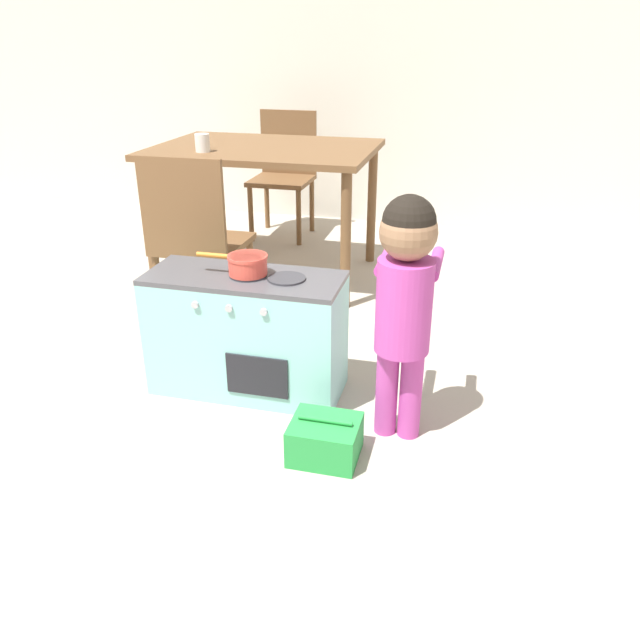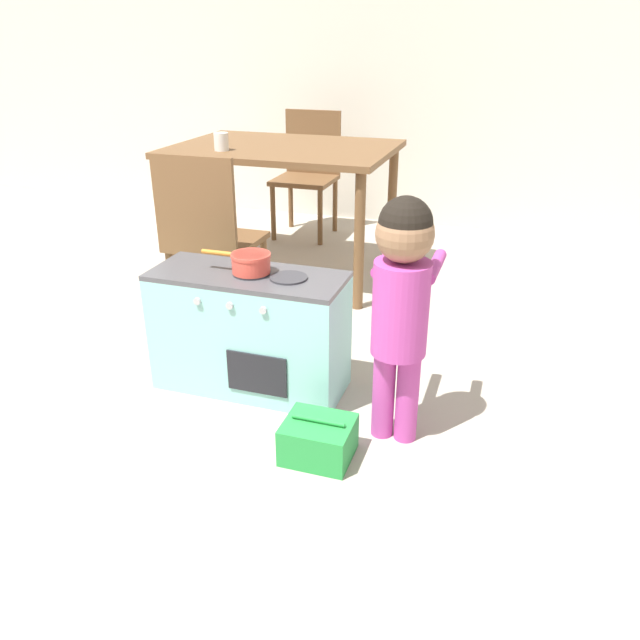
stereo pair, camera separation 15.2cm
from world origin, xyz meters
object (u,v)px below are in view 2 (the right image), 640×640
at_px(toy_pot, 250,262).
at_px(dining_table, 284,162).
at_px(dining_chair_far, 308,171).
at_px(play_kitchen, 250,331).
at_px(dining_chair_near, 209,235).
at_px(child_figure, 402,290).
at_px(cup_on_table, 221,142).
at_px(toy_basket, 318,439).

relative_size(toy_pot, dining_table, 0.23).
bearing_deg(dining_chair_far, play_kitchen, 103.26).
relative_size(play_kitchen, dining_chair_far, 0.90).
relative_size(dining_chair_near, dining_chair_far, 1.00).
bearing_deg(toy_pot, play_kitchen, -178.30).
distance_m(child_figure, cup_on_table, 1.79).
bearing_deg(dining_chair_near, toy_pot, -49.09).
bearing_deg(dining_chair_near, dining_table, 83.38).
bearing_deg(dining_table, play_kitchen, -74.87).
xyz_separation_m(dining_chair_far, cup_on_table, (-0.11, -1.11, 0.36)).
bearing_deg(dining_chair_near, cup_on_table, 108.18).
relative_size(dining_table, dining_chair_near, 1.45).
xyz_separation_m(child_figure, dining_chair_far, (-1.16, 2.35, -0.12)).
height_order(play_kitchen, dining_chair_near, dining_chair_near).
xyz_separation_m(child_figure, dining_table, (-1.01, 1.50, 0.10)).
relative_size(dining_table, dining_chair_far, 1.45).
relative_size(child_figure, cup_on_table, 9.46).
relative_size(dining_chair_near, cup_on_table, 9.10).
bearing_deg(dining_chair_far, toy_basket, 110.10).
height_order(play_kitchen, toy_basket, play_kitchen).
bearing_deg(child_figure, toy_pot, 165.02).
xyz_separation_m(play_kitchen, dining_table, (-0.36, 1.33, 0.43)).
height_order(dining_chair_near, cup_on_table, cup_on_table).
bearing_deg(toy_basket, dining_chair_far, 110.10).
bearing_deg(toy_basket, toy_pot, 136.89).
height_order(dining_chair_near, dining_chair_far, same).
relative_size(play_kitchen, child_figure, 0.86).
distance_m(child_figure, toy_basket, 0.60).
height_order(play_kitchen, dining_chair_far, dining_chair_far).
relative_size(child_figure, dining_table, 0.72).
distance_m(dining_table, cup_on_table, 0.39).
relative_size(child_figure, dining_chair_near, 1.04).
height_order(play_kitchen, toy_pot, toy_pot).
distance_m(toy_pot, child_figure, 0.66).
xyz_separation_m(toy_pot, cup_on_table, (-0.64, 1.07, 0.27)).
bearing_deg(toy_pot, dining_table, 105.77).
bearing_deg(dining_chair_far, toy_pot, 103.66).
xyz_separation_m(dining_chair_near, dining_chair_far, (-0.06, 1.64, 0.00)).
bearing_deg(child_figure, dining_table, 123.96).
relative_size(play_kitchen, dining_table, 0.62).
height_order(toy_basket, dining_table, dining_table).
bearing_deg(toy_pot, toy_basket, -43.11).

